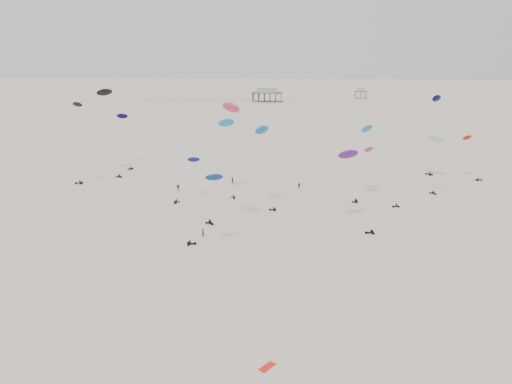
# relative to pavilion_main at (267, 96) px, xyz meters

# --- Properties ---
(ground_plane) EXTENTS (900.00, 900.00, 0.00)m
(ground_plane) POSITION_rel_pavilion_main_xyz_m (10.00, -150.00, -4.22)
(ground_plane) COLOR beige
(pavilion_main) EXTENTS (21.00, 13.00, 9.80)m
(pavilion_main) POSITION_rel_pavilion_main_xyz_m (0.00, 0.00, 0.00)
(pavilion_main) COLOR brown
(pavilion_main) RESTS_ON ground
(pavilion_small) EXTENTS (9.00, 7.00, 8.00)m
(pavilion_small) POSITION_rel_pavilion_main_xyz_m (70.00, 30.00, -0.74)
(pavilion_small) COLOR brown
(pavilion_small) RESTS_ON ground
(pier_fence) EXTENTS (80.20, 0.20, 1.50)m
(pier_fence) POSITION_rel_pavilion_main_xyz_m (-52.00, -0.00, -3.45)
(pier_fence) COLOR black
(pier_fence) RESTS_ON ground
(rig_0) EXTENTS (3.75, 6.51, 24.53)m
(rig_0) POSITION_rel_pavilion_main_xyz_m (52.69, -233.64, 13.49)
(rig_0) COLOR black
(rig_0) RESTS_ON ground
(rig_1) EXTENTS (7.25, 16.56, 16.95)m
(rig_1) POSITION_rel_pavilion_main_xyz_m (35.32, -236.63, 2.17)
(rig_1) COLOR black
(rig_1) RESTS_ON ground
(rig_2) EXTENTS (3.99, 6.26, 21.91)m
(rig_2) POSITION_rel_pavilion_main_xyz_m (-40.13, -230.38, 8.46)
(rig_2) COLOR black
(rig_2) RESTS_ON ground
(rig_3) EXTENTS (5.21, 10.60, 11.92)m
(rig_3) POSITION_rel_pavilion_main_xyz_m (-8.40, -243.53, 0.82)
(rig_3) COLOR black
(rig_3) RESTS_ON ground
(rig_4) EXTENTS (6.35, 15.10, 19.68)m
(rig_4) POSITION_rel_pavilion_main_xyz_m (0.51, -232.96, 10.68)
(rig_4) COLOR black
(rig_4) RESTS_ON ground
(rig_5) EXTENTS (9.03, 15.18, 19.52)m
(rig_5) POSITION_rel_pavilion_main_xyz_m (-35.57, -205.84, 6.07)
(rig_5) COLOR black
(rig_5) RESTS_ON ground
(rig_6) EXTENTS (10.72, 16.12, 25.67)m
(rig_6) POSITION_rel_pavilion_main_xyz_m (-37.53, -214.43, 15.50)
(rig_6) COLOR black
(rig_6) RESTS_ON ground
(rig_7) EXTENTS (4.94, 9.80, 12.46)m
(rig_7) POSITION_rel_pavilion_main_xyz_m (67.93, -216.27, 3.91)
(rig_7) COLOR black
(rig_7) RESTS_ON ground
(rig_8) EXTENTS (5.61, 6.07, 12.15)m
(rig_8) POSITION_rel_pavilion_main_xyz_m (58.59, -214.71, 5.11)
(rig_8) COLOR black
(rig_8) RESTS_ON ground
(rig_9) EXTENTS (9.06, 15.70, 20.08)m
(rig_9) POSITION_rel_pavilion_main_xyz_m (36.33, -237.08, 10.28)
(rig_9) COLOR black
(rig_9) RESTS_ON ground
(rig_10) EXTENTS (6.85, 5.93, 12.97)m
(rig_10) POSITION_rel_pavilion_main_xyz_m (1.40, -271.50, 4.02)
(rig_10) COLOR black
(rig_10) RESTS_ON ground
(rig_12) EXTENTS (7.40, 15.29, 17.47)m
(rig_12) POSITION_rel_pavilion_main_xyz_m (29.73, -255.29, 7.51)
(rig_12) COLOR black
(rig_12) RESTS_ON ground
(rig_13) EXTENTS (7.89, 11.26, 24.89)m
(rig_13) POSITION_rel_pavilion_main_xyz_m (3.82, -256.42, 16.43)
(rig_13) COLOR black
(rig_13) RESTS_ON ground
(rig_14) EXTENTS (6.10, 12.75, 18.94)m
(rig_14) POSITION_rel_pavilion_main_xyz_m (10.48, -244.08, 10.54)
(rig_14) COLOR black
(rig_14) RESTS_ON ground
(spectator_0) EXTENTS (0.79, 0.83, 1.88)m
(spectator_0) POSITION_rel_pavilion_main_xyz_m (0.22, -269.78, -4.22)
(spectator_0) COLOR black
(spectator_0) RESTS_ON ground
(spectator_1) EXTENTS (0.98, 0.59, 1.97)m
(spectator_1) POSITION_rel_pavilion_main_xyz_m (19.40, -233.52, -4.22)
(spectator_1) COLOR black
(spectator_1) RESTS_ON ground
(spectator_2) EXTENTS (1.39, 0.87, 2.22)m
(spectator_2) POSITION_rel_pavilion_main_xyz_m (-11.77, -237.78, -4.22)
(spectator_2) COLOR black
(spectator_2) RESTS_ON ground
(spectator_3) EXTENTS (0.88, 0.74, 2.07)m
(spectator_3) POSITION_rel_pavilion_main_xyz_m (1.34, -229.12, -4.22)
(spectator_3) COLOR black
(spectator_3) RESTS_ON ground
(grounded_kite_a) EXTENTS (2.03, 2.30, 0.08)m
(grounded_kite_a) POSITION_rel_pavilion_main_xyz_m (14.61, -310.51, -4.22)
(grounded_kite_a) COLOR red
(grounded_kite_a) RESTS_ON ground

